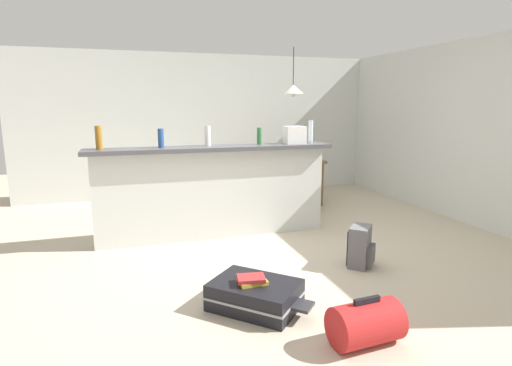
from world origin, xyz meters
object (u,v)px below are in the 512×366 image
dining_table (286,165)px  bottle_white (208,136)px  dining_chair_near_partition (298,179)px  suitcase_flat_black (255,295)px  bottle_green (259,136)px  dining_chair_far_side (277,168)px  bottle_blue (161,138)px  grocery_bag (295,135)px  bottle_clear (311,132)px  backpack_grey (361,247)px  bottle_amber (99,138)px  book_stack (252,280)px  pendant_lamp (293,89)px  duffel_bag_red (366,323)px

dining_table → bottle_white: bearing=-140.2°
dining_chair_near_partition → suitcase_flat_black: size_ratio=1.11×
bottle_green → suitcase_flat_black: size_ratio=0.25×
bottle_green → dining_chair_far_side: (0.92, 1.82, -0.72)m
dining_chair_near_partition → suitcase_flat_black: dining_chair_near_partition is taller
dining_table → dining_chair_near_partition: dining_chair_near_partition is taller
bottle_blue → grocery_bag: bearing=0.2°
bottle_clear → backpack_grey: bottle_clear is taller
bottle_amber → bottle_white: bearing=3.2°
book_stack → pendant_lamp: bearing=62.6°
bottle_green → dining_table: (0.88, 1.31, -0.59)m
bottle_green → dining_chair_far_side: bearing=63.1°
bottle_white → dining_chair_far_side: 2.49m
bottle_green → dining_chair_near_partition: bottle_green is taller
dining_chair_near_partition → book_stack: 3.15m
bottle_blue → suitcase_flat_black: bottle_blue is taller
dining_chair_far_side → pendant_lamp: 1.47m
bottle_clear → bottle_amber: bearing=-179.6°
bottle_blue → bottle_clear: bottle_clear is taller
grocery_bag → dining_chair_near_partition: 1.16m
bottle_blue → bottle_green: size_ratio=1.05×
bottle_green → suitcase_flat_black: (-0.66, -1.94, -1.13)m
bottle_amber → bottle_white: 1.23m
grocery_bag → bottle_white: bearing=176.8°
grocery_bag → suitcase_flat_black: (-1.13, -1.91, -1.13)m
bottle_clear → pendant_lamp: size_ratio=0.38×
bottle_clear → suitcase_flat_black: bottle_clear is taller
bottle_clear → dining_chair_far_side: bearing=82.9°
dining_table → dining_chair_far_side: 0.53m
dining_table → duffel_bag_red: 4.10m
dining_chair_far_side → suitcase_flat_black: (-1.58, -3.76, -0.41)m
bottle_amber → dining_chair_far_side: 3.44m
duffel_bag_red → pendant_lamp: bearing=74.9°
bottle_green → pendant_lamp: bearing=52.1°
dining_table → suitcase_flat_black: dining_table is taller
bottle_green → bottle_clear: bearing=-1.6°
bottle_blue → dining_chair_near_partition: 2.35m
dining_chair_near_partition → backpack_grey: size_ratio=2.21×
dining_chair_far_side → bottle_white: bearing=-131.3°
dining_table → book_stack: bearing=-115.8°
pendant_lamp → book_stack: size_ratio=3.06×
grocery_bag → dining_chair_near_partition: grocery_bag is taller
bottle_amber → book_stack: bottle_amber is taller
bottle_blue → pendant_lamp: pendant_lamp is taller
bottle_green → backpack_grey: bearing=-66.6°
pendant_lamp → backpack_grey: bearing=-97.2°
bottle_green → bottle_white: bearing=177.1°
pendant_lamp → suitcase_flat_black: size_ratio=0.90×
bottle_green → backpack_grey: bottle_green is taller
pendant_lamp → dining_table: bearing=134.6°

